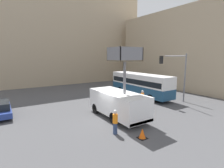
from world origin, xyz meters
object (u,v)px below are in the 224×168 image
Objects in this scene: road_worker_near_truck at (115,122)px; road_worker_directing at (142,98)px; parked_car_curbside at (0,109)px; traffic_cone_near_truck at (142,134)px; traffic_light_pole at (177,70)px; city_bus at (140,83)px; utility_truck at (118,102)px.

road_worker_directing reaches higher than road_worker_near_truck.
parked_car_curbside is at bearing -119.69° from road_worker_near_truck.
traffic_light_pole is at bearing 26.30° from traffic_cone_near_truck.
parked_car_curbside is at bearing 105.44° from city_bus.
utility_truck is 11.40m from parked_car_curbside.
traffic_light_pole is at bearing -147.24° from city_bus.
traffic_light_pole is 1.29× the size of parked_car_curbside.
traffic_light_pole is 11.98m from traffic_cone_near_truck.
city_bus reaches higher than traffic_cone_near_truck.
city_bus is at bearing 35.95° from utility_truck.
traffic_light_pole is at bearing 4.15° from utility_truck.
utility_truck reaches higher than parked_car_curbside.
city_bus is at bearing 104.71° from traffic_light_pole.
road_worker_near_truck is 0.98× the size of road_worker_directing.
traffic_light_pole is at bearing -137.51° from road_worker_directing.
traffic_light_pole is 3.20× the size of road_worker_directing.
utility_truck is 4.63m from traffic_cone_near_truck.
traffic_cone_near_truck is (-5.47, -5.95, -0.62)m from road_worker_directing.
traffic_cone_near_truck is at bearing -102.23° from utility_truck.
parked_car_curbside is (-18.55, 5.85, -3.41)m from traffic_light_pole.
city_bus is 5.52× the size of road_worker_directing.
road_worker_directing reaches higher than traffic_cone_near_truck.
city_bus is 5.61× the size of road_worker_near_truck.
traffic_light_pole reaches higher than road_worker_directing.
road_worker_near_truck is at bearing -52.34° from parked_car_curbside.
road_worker_directing is (4.53, 1.59, -0.61)m from utility_truck.
traffic_cone_near_truck is 13.73m from parked_car_curbside.
utility_truck reaches higher than city_bus.
utility_truck is 3.50× the size of road_worker_directing.
utility_truck is at bearing -35.00° from parked_car_curbside.
road_worker_near_truck is 0.40× the size of parked_car_curbside.
traffic_light_pole is (1.33, -5.06, 2.24)m from city_bus.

